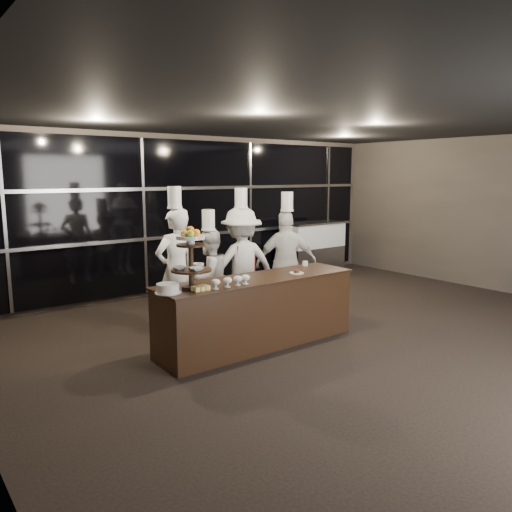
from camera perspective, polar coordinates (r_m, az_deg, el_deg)
room at (r=6.19m, az=17.99°, el=1.79°), size 10.00×10.00×10.00m
window_wall at (r=9.85m, az=-6.39°, el=4.85°), size 8.60×0.10×2.80m
buffet_counter at (r=6.66m, az=0.21°, el=-6.32°), size 2.84×0.74×0.92m
display_stand at (r=5.93m, az=-7.46°, el=0.28°), size 0.48×0.48×0.74m
compotes at (r=6.03m, az=-2.78°, el=-2.75°), size 0.55×0.11×0.12m
layer_cake at (r=5.79m, az=-10.05°, el=-3.68°), size 0.30×0.30×0.11m
pastry_squares at (r=5.88m, az=-6.34°, el=-3.67°), size 0.19×0.13×0.05m
small_plate at (r=6.85m, az=4.66°, el=-1.88°), size 0.20×0.20×0.05m
chef_cup at (r=7.42m, az=5.64°, el=-0.86°), size 0.08×0.08×0.07m
display_case at (r=10.93m, az=6.50°, el=0.99°), size 1.41×0.62×1.24m
chef_a at (r=7.21m, az=-9.08°, el=-1.50°), size 0.68×0.47×2.10m
chef_b at (r=7.49m, az=-5.37°, el=-2.40°), size 0.79×0.67×1.75m
chef_c at (r=7.70m, az=-1.69°, el=-0.94°), size 1.24×0.85×2.06m
chef_d at (r=8.05m, az=3.50°, el=-0.70°), size 1.07×0.83×1.99m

